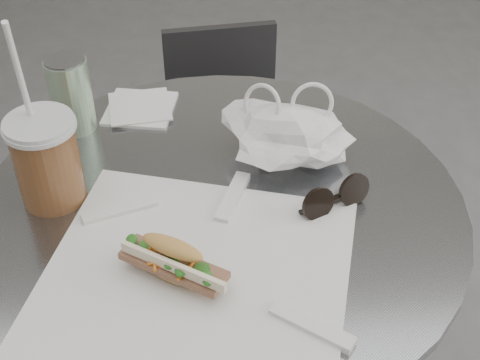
{
  "coord_description": "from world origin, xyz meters",
  "views": [
    {
      "loc": [
        -0.0,
        -0.57,
        1.43
      ],
      "look_at": [
        0.03,
        0.19,
        0.79
      ],
      "focal_mm": 50.0,
      "sensor_mm": 36.0,
      "label": 1
    }
  ],
  "objects_px": {
    "chair_far": "(230,179)",
    "cafe_table": "(223,316)",
    "iced_coffee": "(47,159)",
    "banh_mi": "(173,261)",
    "drink_can": "(71,94)",
    "sunglasses": "(335,198)"
  },
  "relations": [
    {
      "from": "chair_far",
      "to": "sunglasses",
      "type": "xyz_separation_m",
      "value": [
        0.14,
        -0.6,
        0.46
      ]
    },
    {
      "from": "cafe_table",
      "to": "sunglasses",
      "type": "bearing_deg",
      "value": -6.7
    },
    {
      "from": "iced_coffee",
      "to": "cafe_table",
      "type": "bearing_deg",
      "value": -5.69
    },
    {
      "from": "banh_mi",
      "to": "iced_coffee",
      "type": "bearing_deg",
      "value": 168.13
    },
    {
      "from": "banh_mi",
      "to": "drink_can",
      "type": "xyz_separation_m",
      "value": [
        -0.19,
        0.37,
        0.03
      ]
    },
    {
      "from": "iced_coffee",
      "to": "banh_mi",
      "type": "bearing_deg",
      "value": -42.85
    },
    {
      "from": "chair_far",
      "to": "iced_coffee",
      "type": "height_order",
      "value": "iced_coffee"
    },
    {
      "from": "chair_far",
      "to": "drink_can",
      "type": "height_order",
      "value": "drink_can"
    },
    {
      "from": "cafe_table",
      "to": "iced_coffee",
      "type": "relative_size",
      "value": 2.46
    },
    {
      "from": "chair_far",
      "to": "iced_coffee",
      "type": "distance_m",
      "value": 0.81
    },
    {
      "from": "banh_mi",
      "to": "cafe_table",
      "type": "bearing_deg",
      "value": 98.07
    },
    {
      "from": "banh_mi",
      "to": "drink_can",
      "type": "bearing_deg",
      "value": 147.86
    },
    {
      "from": "cafe_table",
      "to": "sunglasses",
      "type": "xyz_separation_m",
      "value": [
        0.17,
        -0.02,
        0.29
      ]
    },
    {
      "from": "cafe_table",
      "to": "chair_far",
      "type": "height_order",
      "value": "cafe_table"
    },
    {
      "from": "banh_mi",
      "to": "sunglasses",
      "type": "bearing_deg",
      "value": 59.97
    },
    {
      "from": "cafe_table",
      "to": "chair_far",
      "type": "distance_m",
      "value": 0.6
    },
    {
      "from": "chair_far",
      "to": "iced_coffee",
      "type": "xyz_separation_m",
      "value": [
        -0.29,
        -0.56,
        0.51
      ]
    },
    {
      "from": "cafe_table",
      "to": "drink_can",
      "type": "bearing_deg",
      "value": 139.5
    },
    {
      "from": "chair_far",
      "to": "cafe_table",
      "type": "bearing_deg",
      "value": 79.16
    },
    {
      "from": "sunglasses",
      "to": "drink_can",
      "type": "xyz_separation_m",
      "value": [
        -0.42,
        0.23,
        0.05
      ]
    },
    {
      "from": "cafe_table",
      "to": "banh_mi",
      "type": "bearing_deg",
      "value": -112.91
    },
    {
      "from": "iced_coffee",
      "to": "sunglasses",
      "type": "height_order",
      "value": "iced_coffee"
    }
  ]
}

